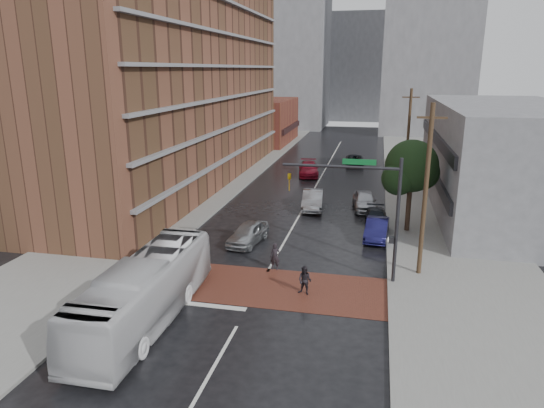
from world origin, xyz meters
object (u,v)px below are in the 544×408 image
at_px(car_travel_b, 313,200).
at_px(car_parked_far, 365,201).
at_px(suv_travel, 355,160).
at_px(car_parked_near, 377,229).
at_px(pedestrian_a, 275,257).
at_px(car_travel_a, 248,233).
at_px(pedestrian_b, 305,281).
at_px(transit_bus, 146,291).
at_px(car_travel_c, 309,169).
at_px(car_parked_mid, 376,217).

xyz_separation_m(car_travel_b, car_parked_far, (4.39, 0.74, -0.01)).
relative_size(suv_travel, car_parked_near, 1.05).
bearing_deg(car_parked_far, suv_travel, 88.70).
relative_size(car_travel_b, car_parked_near, 1.13).
bearing_deg(car_parked_near, pedestrian_a, -126.43).
bearing_deg(car_travel_a, suv_travel, 88.91).
bearing_deg(pedestrian_b, car_travel_a, 141.34).
xyz_separation_m(transit_bus, car_travel_a, (1.92, 11.45, -0.83)).
bearing_deg(car_parked_near, car_travel_b, 133.51).
xyz_separation_m(suv_travel, car_parked_far, (1.88, -19.99, 0.17)).
relative_size(pedestrian_a, suv_travel, 0.36).
bearing_deg(car_travel_c, transit_bus, -103.49).
distance_m(pedestrian_a, suv_travel, 34.49).
relative_size(car_travel_a, car_travel_b, 0.89).
bearing_deg(transit_bus, pedestrian_b, 31.85).
bearing_deg(car_parked_mid, suv_travel, 94.48).
distance_m(suv_travel, car_parked_mid, 24.21).
xyz_separation_m(car_travel_c, car_parked_near, (7.79, -20.13, -0.06)).
xyz_separation_m(transit_bus, car_travel_c, (2.86, 34.51, -0.79)).
distance_m(pedestrian_a, pedestrian_b, 3.70).
distance_m(car_parked_near, car_parked_far, 7.45).
bearing_deg(pedestrian_a, suv_travel, 83.28).
distance_m(car_parked_mid, car_parked_far, 4.18).
height_order(car_parked_mid, car_parked_far, car_parked_far).
xyz_separation_m(transit_bus, car_parked_far, (9.55, 21.75, -0.76)).
distance_m(car_travel_a, suv_travel, 30.84).
bearing_deg(car_parked_near, pedestrian_b, -106.46).
relative_size(pedestrian_b, suv_travel, 0.35).
relative_size(car_travel_c, car_parked_far, 1.13).
bearing_deg(car_travel_a, car_travel_b, 80.96).
bearing_deg(pedestrian_a, car_travel_a, 122.68).
bearing_deg(car_parked_far, car_parked_near, -88.19).
bearing_deg(car_travel_a, car_parked_mid, 45.56).
bearing_deg(car_parked_far, pedestrian_a, -115.28).
bearing_deg(pedestrian_b, car_travel_c, 113.35).
xyz_separation_m(pedestrian_a, car_travel_b, (0.44, 13.63, -0.03)).
distance_m(transit_bus, car_travel_c, 34.64).
height_order(pedestrian_a, pedestrian_b, pedestrian_a).
height_order(pedestrian_b, car_parked_far, car_parked_far).
xyz_separation_m(transit_bus, car_parked_near, (10.65, 14.39, -0.85)).
distance_m(pedestrian_b, car_travel_b, 16.66).
distance_m(pedestrian_a, car_travel_c, 27.19).
height_order(suv_travel, car_parked_near, car_parked_near).
height_order(car_travel_a, car_parked_far, car_parked_far).
bearing_deg(car_travel_c, suv_travel, 47.63).
xyz_separation_m(pedestrian_b, car_travel_c, (-4.11, 30.07, -0.02)).
distance_m(car_travel_a, car_parked_mid, 10.68).
bearing_deg(car_travel_b, transit_bus, -108.75).
height_order(transit_bus, pedestrian_a, transit_bus).
bearing_deg(car_parked_near, car_parked_mid, 95.23).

